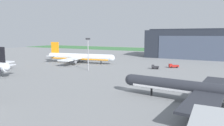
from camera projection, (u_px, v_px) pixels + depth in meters
ground_plane at (129, 88)px, 68.57m from camera, size 440.00×440.00×0.00m
grass_field_strip at (191, 51)px, 225.40m from camera, size 440.00×56.00×0.08m
maintenance_hangar at (212, 44)px, 153.30m from camera, size 92.80×33.49×21.93m
airliner_near_left at (207, 90)px, 51.84m from camera, size 45.10×38.27×11.49m
airliner_far_left at (80, 57)px, 128.78m from camera, size 44.62×36.53×12.73m
pushback_tractor at (155, 67)px, 107.04m from camera, size 3.93×2.79×2.11m
stair_truck at (173, 66)px, 111.06m from camera, size 5.28×4.22×2.06m
apron_light_mast at (88, 51)px, 101.49m from camera, size 2.40×0.50×15.83m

